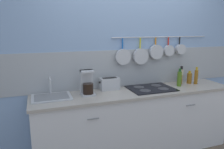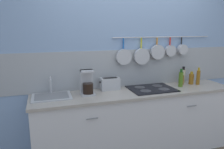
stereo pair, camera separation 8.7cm
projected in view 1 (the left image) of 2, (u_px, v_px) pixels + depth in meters
wall_back at (128, 60)px, 3.14m from camera, size 7.20×0.15×2.60m
cabinet_base at (136, 123)px, 3.02m from camera, size 2.71×0.54×0.87m
countertop at (137, 92)px, 2.93m from camera, size 2.75×0.56×0.03m
sink_basin at (51, 96)px, 2.65m from camera, size 0.47×0.36×0.23m
coffee_maker at (87, 85)px, 2.74m from camera, size 0.17×0.17×0.31m
toaster at (109, 84)px, 2.97m from camera, size 0.28×0.13×0.17m
cooktop at (151, 88)px, 3.03m from camera, size 0.61×0.47×0.01m
bottle_hot_sauce at (179, 78)px, 3.15m from camera, size 0.06×0.06×0.26m
bottle_cooking_wine at (180, 79)px, 3.27m from camera, size 0.07×0.07×0.17m
bottle_olive_oil at (181, 75)px, 3.36m from camera, size 0.07×0.07×0.25m
bottle_sesame_oil at (189, 78)px, 3.31m from camera, size 0.07×0.07×0.19m
bottle_vinegar at (196, 77)px, 3.28m from camera, size 0.05×0.05×0.26m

